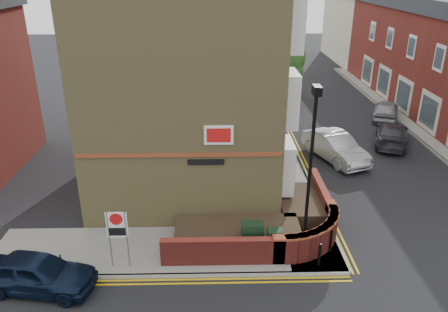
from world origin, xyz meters
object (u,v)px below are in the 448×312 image
at_px(zone_sign, 117,229).
at_px(navy_hatchback, 37,273).
at_px(silver_car_near, 335,147).
at_px(utility_cabinet_large, 252,237).
at_px(lamppost, 310,174).

relative_size(zone_sign, navy_hatchback, 0.57).
bearing_deg(zone_sign, silver_car_near, 43.22).
xyz_separation_m(navy_hatchback, silver_car_near, (12.52, 10.39, 0.10)).
bearing_deg(utility_cabinet_large, navy_hatchback, -166.00).
height_order(lamppost, zone_sign, lamppost).
bearing_deg(navy_hatchback, silver_car_near, -41.13).
distance_m(navy_hatchback, silver_car_near, 16.27).
xyz_separation_m(lamppost, utility_cabinet_large, (-1.90, 0.10, -2.62)).
bearing_deg(silver_car_near, navy_hatchback, -161.31).
distance_m(utility_cabinet_large, zone_sign, 4.86).
bearing_deg(silver_car_near, utility_cabinet_large, -142.67).
relative_size(lamppost, silver_car_near, 1.39).
height_order(utility_cabinet_large, navy_hatchback, utility_cabinet_large).
relative_size(navy_hatchback, silver_car_near, 0.84).
xyz_separation_m(utility_cabinet_large, navy_hatchback, (-7.22, -1.80, -0.07)).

